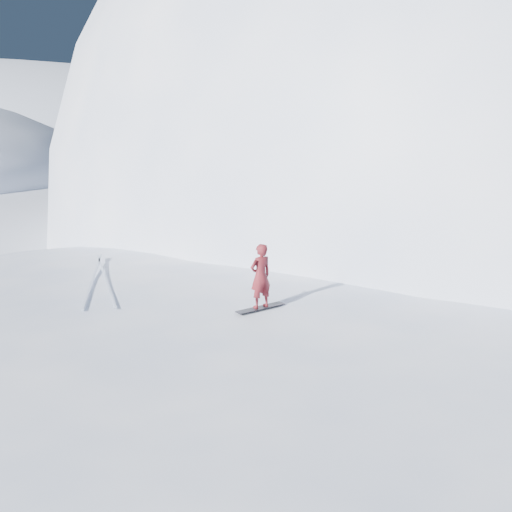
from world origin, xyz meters
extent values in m
plane|color=white|center=(0.00, 0.00, 0.00)|extent=(400.00, 400.00, 0.00)
ellipsoid|color=white|center=(1.00, 3.00, 0.00)|extent=(36.00, 28.00, 4.80)
ellipsoid|color=white|center=(22.00, 26.00, 0.00)|extent=(60.00, 56.00, 56.00)
ellipsoid|color=white|center=(10.00, 20.00, 0.00)|extent=(28.00, 24.00, 18.00)
ellipsoid|color=white|center=(5.00, -3.00, 0.00)|extent=(5.00, 4.50, 0.70)
ellipsoid|color=white|center=(-2.00, 6.00, 0.00)|extent=(7.00, 6.30, 1.00)
ellipsoid|color=white|center=(7.00, 4.00, 0.00)|extent=(4.00, 3.60, 0.60)
cube|color=black|center=(2.53, 1.13, 2.41)|extent=(1.32, 0.89, 0.02)
imported|color=maroon|center=(2.53, 1.13, 3.23)|extent=(0.71, 0.63, 1.62)
cube|color=silver|center=(-2.07, 4.45, 2.42)|extent=(0.49, 5.99, 0.04)
cube|color=silver|center=(-1.73, 4.45, 2.42)|extent=(1.40, 5.86, 0.04)
camera|label=1|loc=(0.91, -12.27, 7.01)|focal=40.00mm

